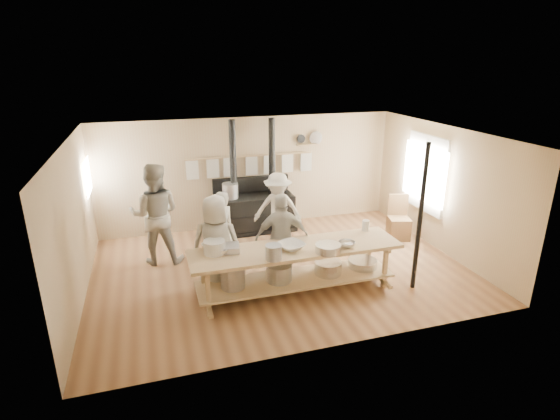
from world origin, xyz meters
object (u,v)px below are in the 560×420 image
(prep_table, at_px, (295,265))
(roasting_pan, at_px, (225,248))
(cook_far_left, at_px, (221,231))
(cook_center, at_px, (216,244))
(cook_by_window, at_px, (278,209))
(chair, at_px, (398,226))
(cook_left, at_px, (155,214))
(stove, at_px, (254,209))
(cook_right, at_px, (282,238))

(prep_table, relative_size, roasting_pan, 7.57)
(prep_table, xyz_separation_m, cook_far_left, (-1.05, 1.23, 0.26))
(cook_center, relative_size, cook_by_window, 1.08)
(cook_by_window, distance_m, roasting_pan, 2.40)
(cook_by_window, bearing_deg, chair, 15.42)
(chair, bearing_deg, cook_left, -168.00)
(roasting_pan, bearing_deg, chair, 18.84)
(cook_left, distance_m, cook_by_window, 2.53)
(prep_table, distance_m, cook_far_left, 1.64)
(stove, height_order, prep_table, stove)
(cook_far_left, bearing_deg, roasting_pan, 55.49)
(cook_left, bearing_deg, cook_right, 156.91)
(prep_table, height_order, cook_left, cook_left)
(cook_left, relative_size, cook_right, 1.22)
(cook_by_window, xyz_separation_m, chair, (2.69, -0.46, -0.51))
(cook_left, xyz_separation_m, roasting_pan, (1.04, -1.75, -0.10))
(stove, height_order, roasting_pan, stove)
(prep_table, bearing_deg, cook_right, 98.80)
(cook_far_left, xyz_separation_m, cook_by_window, (1.36, 0.84, 0.02))
(stove, bearing_deg, cook_by_window, -72.34)
(prep_table, distance_m, cook_right, 0.61)
(prep_table, bearing_deg, cook_left, 138.85)
(cook_right, relative_size, chair, 1.68)
(stove, xyz_separation_m, cook_center, (-1.27, -2.55, 0.34))
(stove, xyz_separation_m, chair, (2.99, -1.41, -0.23))
(cook_left, bearing_deg, cook_by_window, -166.51)
(cook_center, bearing_deg, roasting_pan, 123.84)
(cook_left, distance_m, chair, 5.26)
(prep_table, relative_size, chair, 3.68)
(prep_table, xyz_separation_m, cook_left, (-2.21, 1.93, 0.48))
(cook_far_left, height_order, roasting_pan, cook_far_left)
(cook_center, distance_m, cook_by_window, 2.24)
(cook_center, height_order, cook_right, cook_center)
(chair, bearing_deg, roasting_pan, -145.59)
(roasting_pan, bearing_deg, cook_far_left, 83.61)
(stove, bearing_deg, chair, -25.25)
(chair, bearing_deg, stove, 170.33)
(cook_far_left, distance_m, cook_center, 0.80)
(chair, bearing_deg, cook_by_window, -174.21)
(stove, height_order, cook_left, stove)
(cook_center, height_order, cook_by_window, cook_center)
(stove, xyz_separation_m, cook_by_window, (0.30, -0.95, 0.28))
(cook_left, relative_size, cook_by_window, 1.25)
(cook_by_window, bearing_deg, cook_far_left, -123.16)
(cook_center, relative_size, chair, 1.77)
(roasting_pan, bearing_deg, prep_table, -9.02)
(cook_left, height_order, cook_by_window, cook_left)
(cook_far_left, bearing_deg, chair, 157.13)
(chair, distance_m, roasting_pan, 4.44)
(cook_far_left, bearing_deg, prep_table, 102.34)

